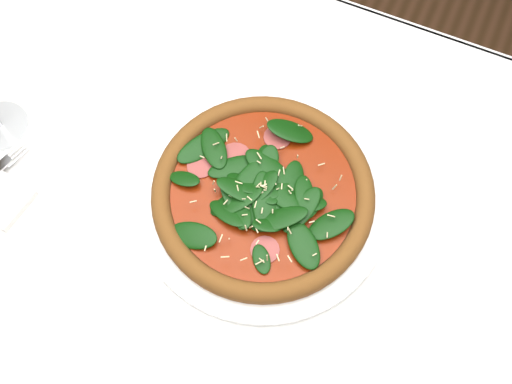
% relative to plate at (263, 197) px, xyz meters
% --- Properties ---
extents(ground, '(6.00, 6.00, 0.00)m').
position_rel_plate_xyz_m(ground, '(-0.05, -0.03, -0.76)').
color(ground, brown).
rests_on(ground, ground).
extents(dining_table, '(1.21, 0.81, 0.75)m').
position_rel_plate_xyz_m(dining_table, '(-0.05, -0.03, -0.11)').
color(dining_table, white).
rests_on(dining_table, ground).
extents(plate, '(0.34, 0.34, 0.01)m').
position_rel_plate_xyz_m(plate, '(0.00, 0.00, 0.00)').
color(plate, white).
rests_on(plate, dining_table).
extents(pizza, '(0.34, 0.34, 0.04)m').
position_rel_plate_xyz_m(pizza, '(0.00, -0.00, 0.02)').
color(pizza, '#9C5E25').
rests_on(pizza, plate).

